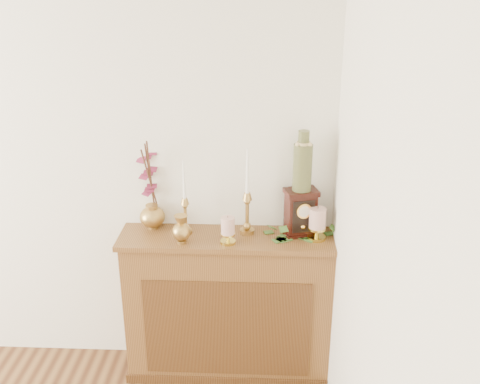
{
  "coord_description": "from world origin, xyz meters",
  "views": [
    {
      "loc": [
        1.6,
        -0.75,
        2.36
      ],
      "look_at": [
        1.47,
        2.05,
        1.22
      ],
      "focal_mm": 42.0,
      "sensor_mm": 36.0,
      "label": 1
    }
  ],
  "objects_px": {
    "candlestick_left": "(185,210)",
    "ginger_jar": "(150,186)",
    "candlestick_center": "(247,206)",
    "bud_vase": "(181,230)",
    "ceramic_vase": "(303,164)",
    "mantel_clock": "(301,213)"
  },
  "relations": [
    {
      "from": "bud_vase",
      "to": "ginger_jar",
      "type": "distance_m",
      "value": 0.35
    },
    {
      "from": "bud_vase",
      "to": "ceramic_vase",
      "type": "relative_size",
      "value": 0.49
    },
    {
      "from": "ginger_jar",
      "to": "ceramic_vase",
      "type": "bearing_deg",
      "value": -5.23
    },
    {
      "from": "candlestick_center",
      "to": "ceramic_vase",
      "type": "distance_m",
      "value": 0.4
    },
    {
      "from": "ginger_jar",
      "to": "candlestick_center",
      "type": "bearing_deg",
      "value": -7.93
    },
    {
      "from": "mantel_clock",
      "to": "ceramic_vase",
      "type": "relative_size",
      "value": 0.8
    },
    {
      "from": "ginger_jar",
      "to": "bud_vase",
      "type": "bearing_deg",
      "value": -47.5
    },
    {
      "from": "candlestick_left",
      "to": "ceramic_vase",
      "type": "distance_m",
      "value": 0.71
    },
    {
      "from": "candlestick_center",
      "to": "ceramic_vase",
      "type": "bearing_deg",
      "value": -0.12
    },
    {
      "from": "ginger_jar",
      "to": "ceramic_vase",
      "type": "distance_m",
      "value": 0.89
    },
    {
      "from": "mantel_clock",
      "to": "candlestick_center",
      "type": "bearing_deg",
      "value": 163.72
    },
    {
      "from": "candlestick_center",
      "to": "bud_vase",
      "type": "height_order",
      "value": "candlestick_center"
    },
    {
      "from": "bud_vase",
      "to": "ginger_jar",
      "type": "bearing_deg",
      "value": 132.5
    },
    {
      "from": "ceramic_vase",
      "to": "mantel_clock",
      "type": "bearing_deg",
      "value": -74.29
    },
    {
      "from": "candlestick_left",
      "to": "ginger_jar",
      "type": "xyz_separation_m",
      "value": [
        -0.21,
        0.09,
        0.1
      ]
    },
    {
      "from": "candlestick_left",
      "to": "ceramic_vase",
      "type": "bearing_deg",
      "value": 1.33
    },
    {
      "from": "candlestick_left",
      "to": "ginger_jar",
      "type": "bearing_deg",
      "value": 156.11
    },
    {
      "from": "candlestick_center",
      "to": "ginger_jar",
      "type": "xyz_separation_m",
      "value": [
        -0.56,
        0.08,
        0.08
      ]
    },
    {
      "from": "bud_vase",
      "to": "mantel_clock",
      "type": "height_order",
      "value": "mantel_clock"
    },
    {
      "from": "ginger_jar",
      "to": "mantel_clock",
      "type": "height_order",
      "value": "ginger_jar"
    },
    {
      "from": "ginger_jar",
      "to": "ceramic_vase",
      "type": "xyz_separation_m",
      "value": [
        0.86,
        -0.08,
        0.18
      ]
    },
    {
      "from": "bud_vase",
      "to": "ceramic_vase",
      "type": "bearing_deg",
      "value": 12.67
    }
  ]
}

